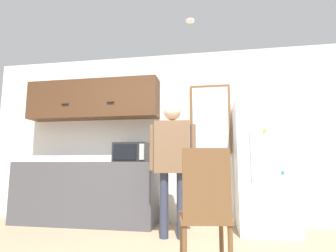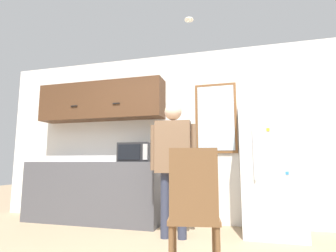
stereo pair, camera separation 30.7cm
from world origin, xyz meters
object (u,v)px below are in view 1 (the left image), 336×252
(chair, at_px, (205,207))
(person, at_px, (172,154))
(microwave, at_px, (132,152))
(refrigerator, at_px, (263,165))

(chair, bearing_deg, person, -77.30)
(microwave, height_order, chair, microwave)
(microwave, height_order, person, person)
(refrigerator, bearing_deg, person, -158.30)
(person, height_order, refrigerator, refrigerator)
(person, bearing_deg, microwave, 140.61)
(microwave, bearing_deg, person, -34.33)
(person, distance_m, refrigerator, 1.28)
(refrigerator, relative_size, chair, 1.70)
(person, bearing_deg, chair, -72.72)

